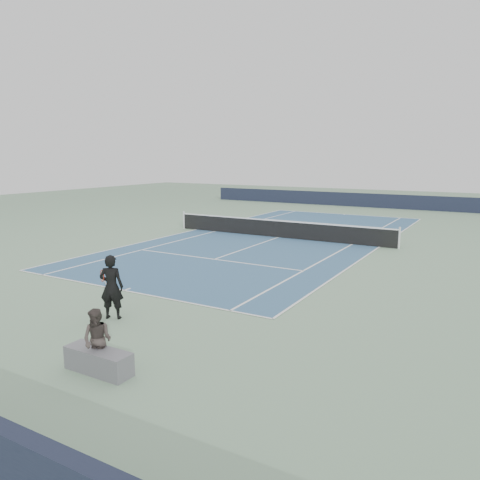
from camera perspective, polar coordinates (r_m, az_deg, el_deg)
The scene contains 7 objects.
ground at distance 25.71m, azimuth 4.68°, elevation 0.30°, with size 80.00×80.00×0.00m, color gray.
court_surface at distance 25.71m, azimuth 4.68°, elevation 0.32°, with size 10.97×23.77×0.01m, color #355A7E.
tennis_net at distance 25.63m, azimuth 4.70°, elevation 1.41°, with size 12.90×0.10×1.07m.
windscreen_far at distance 42.37m, azimuth 15.17°, elevation 4.70°, with size 30.00×0.25×1.20m, color black.
tennis_player at distance 13.26m, azimuth -15.40°, elevation -5.52°, with size 0.86×0.72×1.79m.
tennis_ball at distance 13.02m, azimuth -16.99°, elevation -9.88°, with size 0.07×0.07×0.07m, color #C1DA2C.
spectator_bench at distance 10.27m, azimuth -16.93°, elevation -12.70°, with size 1.61×0.89×1.35m.
Camera 1 is at (10.81, -22.90, 4.41)m, focal length 35.00 mm.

